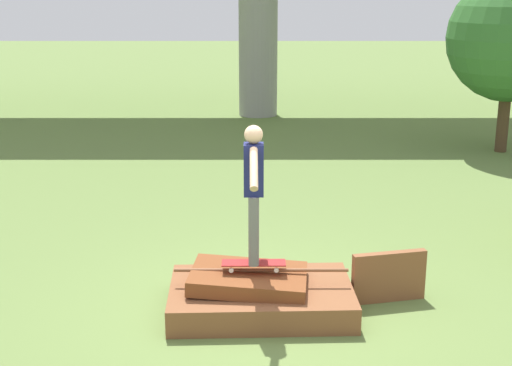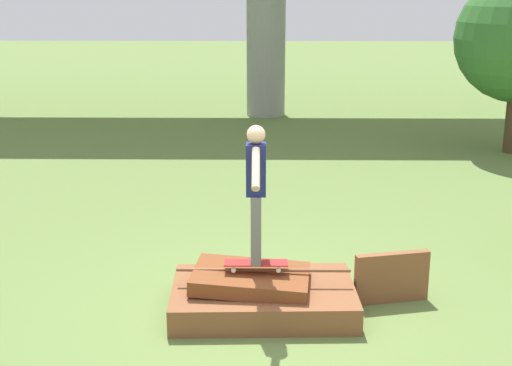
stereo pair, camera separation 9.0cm
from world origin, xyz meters
TOP-DOWN VIEW (x-y plane):
  - ground_plane at (0.00, 0.00)m, footprint 80.00×80.00m
  - scrap_pile at (-0.03, 0.00)m, footprint 2.17×1.44m
  - scrap_plank_loose at (1.54, 0.26)m, footprint 0.92×0.31m
  - skateboard at (-0.09, -0.02)m, footprint 0.74×0.22m
  - skater at (-0.09, -0.02)m, footprint 0.22×1.22m

SIDE VIEW (x-z plane):
  - ground_plane at x=0.00m, z-range 0.00..0.00m
  - scrap_pile at x=-0.03m, z-range -0.06..0.46m
  - scrap_plank_loose at x=1.54m, z-range 0.00..0.62m
  - skateboard at x=-0.09m, z-range 0.56..0.64m
  - skater at x=-0.09m, z-range 0.74..2.35m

